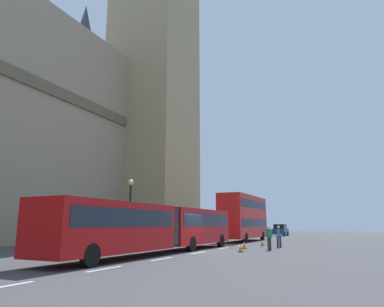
% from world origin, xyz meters
% --- Properties ---
extents(ground_plane, '(160.00, 160.00, 0.00)m').
position_xyz_m(ground_plane, '(0.00, 0.00, 0.00)').
color(ground_plane, '#424244').
extents(lane_centre_marking, '(25.20, 0.16, 0.01)m').
position_xyz_m(lane_centre_marking, '(-3.26, 0.00, 0.01)').
color(lane_centre_marking, silver).
rests_on(lane_centre_marking, ground_plane).
extents(articulated_bus, '(18.88, 2.54, 2.90)m').
position_xyz_m(articulated_bus, '(-2.43, 1.99, 1.75)').
color(articulated_bus, '#B20F0F').
rests_on(articulated_bus, ground_plane).
extents(double_decker_bus, '(10.72, 2.54, 4.90)m').
position_xyz_m(double_decker_bus, '(15.71, 2.00, 2.71)').
color(double_decker_bus, red).
rests_on(double_decker_bus, ground_plane).
extents(sedan_lead, '(4.40, 1.86, 1.85)m').
position_xyz_m(sedan_lead, '(36.18, 2.14, 0.91)').
color(sedan_lead, navy).
rests_on(sedan_lead, ground_plane).
extents(traffic_cone_west, '(0.36, 0.36, 0.58)m').
position_xyz_m(traffic_cone_west, '(0.75, -2.29, 0.28)').
color(traffic_cone_west, black).
rests_on(traffic_cone_west, ground_plane).
extents(traffic_cone_middle, '(0.36, 0.36, 0.58)m').
position_xyz_m(traffic_cone_middle, '(4.07, -1.53, 0.28)').
color(traffic_cone_middle, black).
rests_on(traffic_cone_middle, ground_plane).
extents(traffic_cone_east, '(0.36, 0.36, 0.58)m').
position_xyz_m(traffic_cone_east, '(8.29, -1.86, 0.28)').
color(traffic_cone_east, black).
rests_on(traffic_cone_east, ground_plane).
extents(street_lamp, '(0.44, 0.44, 5.27)m').
position_xyz_m(street_lamp, '(0.53, 6.50, 3.06)').
color(street_lamp, black).
rests_on(street_lamp, ground_plane).
extents(pedestrian_near_cones, '(0.36, 0.46, 1.69)m').
position_xyz_m(pedestrian_near_cones, '(3.29, -3.61, 0.91)').
color(pedestrian_near_cones, '#333333').
rests_on(pedestrian_near_cones, ground_plane).
extents(pedestrian_by_kerb, '(0.44, 0.36, 1.69)m').
position_xyz_m(pedestrian_by_kerb, '(6.48, -3.64, 0.91)').
color(pedestrian_by_kerb, '#262D4C').
rests_on(pedestrian_by_kerb, ground_plane).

